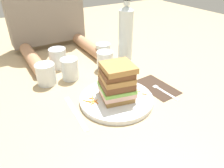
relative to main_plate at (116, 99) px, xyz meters
name	(u,v)px	position (x,y,z in m)	size (l,w,h in m)	color
ground_plane	(121,99)	(0.02, 0.00, -0.01)	(3.00, 3.00, 0.00)	tan
main_plate	(116,99)	(0.00, 0.00, 0.00)	(0.27, 0.27, 0.02)	white
sandwich	(117,82)	(0.00, 0.00, 0.07)	(0.14, 0.13, 0.13)	#A87A42
carrot_shred_0	(95,102)	(-0.08, 0.01, 0.01)	(0.00, 0.00, 0.03)	orange
carrot_shred_1	(93,102)	(-0.09, 0.02, 0.01)	(0.00, 0.00, 0.03)	orange
carrot_shred_2	(91,98)	(-0.08, 0.04, 0.01)	(0.00, 0.00, 0.02)	orange
carrot_shred_3	(96,102)	(-0.08, 0.01, 0.01)	(0.00, 0.00, 0.02)	orange
carrot_shred_4	(87,101)	(-0.10, 0.03, 0.01)	(0.00, 0.00, 0.03)	orange
carrot_shred_5	(92,101)	(-0.09, 0.02, 0.01)	(0.00, 0.00, 0.03)	orange
carrot_shred_6	(92,98)	(-0.08, 0.04, 0.01)	(0.00, 0.00, 0.03)	orange
carrot_shred_7	(136,90)	(0.09, 0.00, 0.01)	(0.00, 0.00, 0.02)	orange
carrot_shred_8	(135,93)	(0.07, -0.02, 0.01)	(0.00, 0.00, 0.02)	orange
carrot_shred_9	(133,93)	(0.07, -0.01, 0.01)	(0.00, 0.00, 0.03)	orange
carrot_shred_10	(132,92)	(0.06, -0.01, 0.01)	(0.00, 0.00, 0.02)	orange
carrot_shred_11	(137,91)	(0.09, -0.01, 0.01)	(0.00, 0.00, 0.03)	orange
carrot_shred_12	(144,94)	(0.10, -0.04, 0.01)	(0.00, 0.00, 0.02)	orange
napkin_dark	(157,87)	(0.19, -0.01, -0.01)	(0.11, 0.18, 0.00)	#38281E
fork	(161,89)	(0.19, -0.03, 0.00)	(0.03, 0.17, 0.00)	silver
knife	(76,113)	(-0.15, 0.01, -0.01)	(0.03, 0.20, 0.00)	silver
juice_glass	(105,62)	(0.09, 0.24, 0.03)	(0.07, 0.07, 0.09)	white
water_bottle	(126,36)	(0.20, 0.24, 0.13)	(0.07, 0.07, 0.31)	silver
empty_tumbler_0	(58,58)	(-0.08, 0.38, 0.04)	(0.08, 0.08, 0.09)	silver
empty_tumbler_1	(70,69)	(-0.08, 0.24, 0.04)	(0.07, 0.07, 0.09)	silver
empty_tumbler_2	(103,51)	(0.15, 0.35, 0.03)	(0.07, 0.07, 0.08)	silver
empty_tumbler_3	(46,74)	(-0.17, 0.26, 0.03)	(0.08, 0.08, 0.09)	silver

